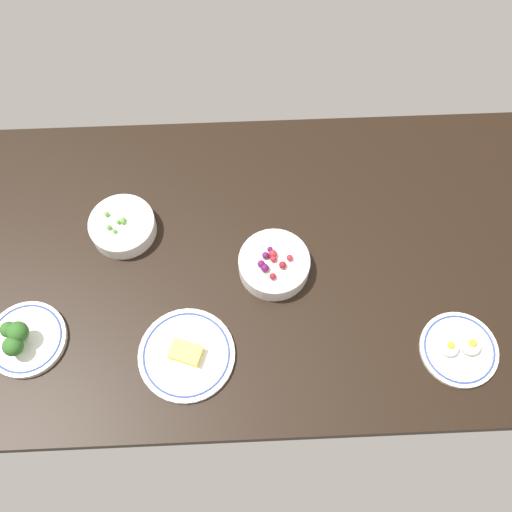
# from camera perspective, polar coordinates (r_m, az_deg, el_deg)

# --- Properties ---
(dining_table) EXTENTS (1.59, 0.89, 0.04)m
(dining_table) POSITION_cam_1_polar(r_m,az_deg,el_deg) (1.50, 0.00, -0.67)
(dining_table) COLOR black
(dining_table) RESTS_ON ground
(plate_eggs) EXTENTS (0.19, 0.19, 0.05)m
(plate_eggs) POSITION_cam_1_polar(r_m,az_deg,el_deg) (1.46, 19.44, -8.60)
(plate_eggs) COLOR white
(plate_eggs) RESTS_ON dining_table
(plate_cheese) EXTENTS (0.23, 0.23, 0.04)m
(plate_cheese) POSITION_cam_1_polar(r_m,az_deg,el_deg) (1.39, -6.87, -9.62)
(plate_cheese) COLOR white
(plate_cheese) RESTS_ON dining_table
(plate_broccoli) EXTENTS (0.19, 0.19, 0.09)m
(plate_broccoli) POSITION_cam_1_polar(r_m,az_deg,el_deg) (1.48, -22.00, -7.55)
(plate_broccoli) COLOR white
(plate_broccoli) RESTS_ON dining_table
(bowl_berries) EXTENTS (0.18, 0.18, 0.07)m
(bowl_berries) POSITION_cam_1_polar(r_m,az_deg,el_deg) (1.44, 1.79, -0.80)
(bowl_berries) COLOR white
(bowl_berries) RESTS_ON dining_table
(bowl_peas) EXTENTS (0.17, 0.17, 0.06)m
(bowl_peas) POSITION_cam_1_polar(r_m,az_deg,el_deg) (1.53, -13.02, 2.90)
(bowl_peas) COLOR white
(bowl_peas) RESTS_ON dining_table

